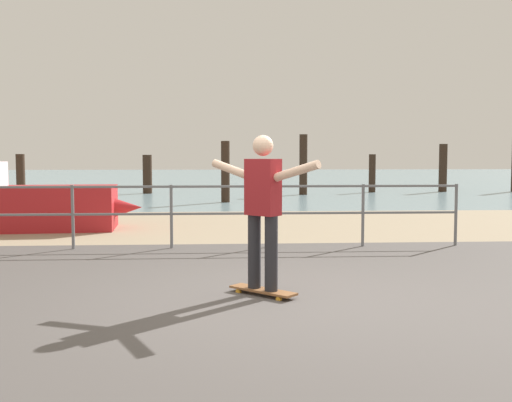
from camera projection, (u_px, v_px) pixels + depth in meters
The scene contains 13 objects.
ground_plane at pixel (282, 327), 5.37m from camera, with size 24.00×10.00×0.04m, color #514C49.
beach_strip at pixel (244, 225), 13.34m from camera, with size 24.00×6.00×0.04m, color tan.
sea_surface at pixel (226, 178), 41.20m from camera, with size 72.00×50.00×0.04m, color #75939E.
railing_fence at pixel (171, 207), 9.82m from camera, with size 9.49×0.05×1.05m.
sailboat at pixel (11, 205), 12.23m from camera, with size 5.02×1.73×5.54m.
skateboard at pixel (263, 291), 6.53m from camera, with size 0.72×0.70×0.08m.
skateboarder at pixel (263, 203), 6.46m from camera, with size 1.11×1.06×1.65m.
groyne_post_0 at pixel (21, 180), 18.03m from camera, with size 0.26×0.26×1.57m, color #332319.
groyne_post_1 at pixel (147, 174), 24.17m from camera, with size 0.37×0.37×1.56m, color #332319.
groyne_post_2 at pixel (225, 172), 19.56m from camera, with size 0.28×0.28×1.99m, color #332319.
groyne_post_3 at pixel (303, 165), 23.38m from camera, with size 0.31×0.31×2.34m, color #332319.
groyne_post_4 at pixel (372, 174), 24.95m from camera, with size 0.28×0.28×1.58m, color #332319.
groyne_post_5 at pixel (443, 168), 25.32m from camera, with size 0.34×0.34×2.01m, color #332319.
Camera 1 is at (-0.56, -6.25, 1.52)m, focal length 42.63 mm.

